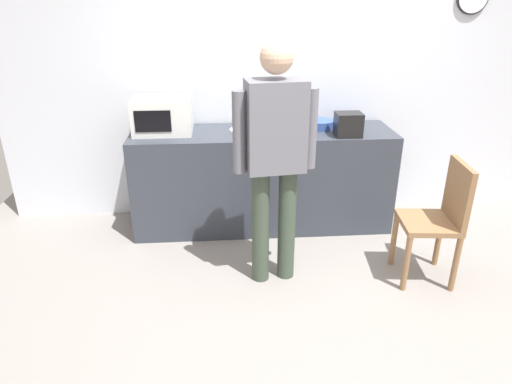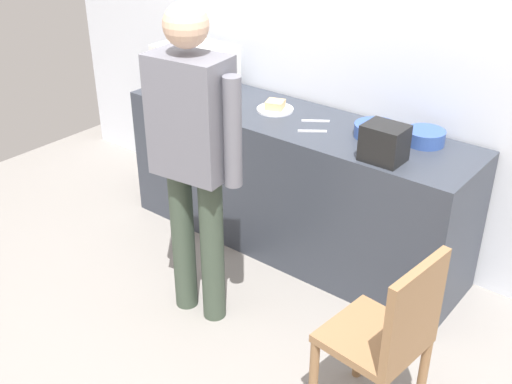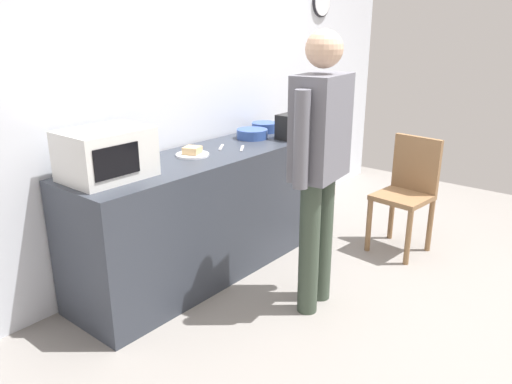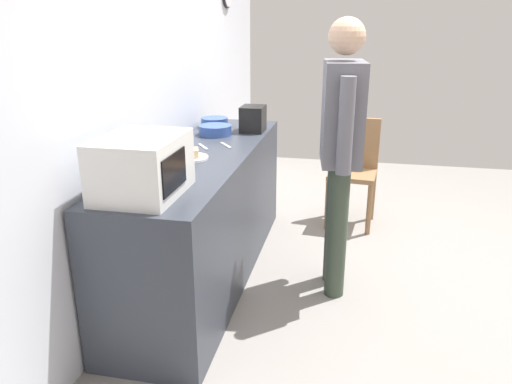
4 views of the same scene
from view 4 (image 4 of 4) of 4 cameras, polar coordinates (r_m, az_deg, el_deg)
name	(u,v)px [view 4 (image 4 of 4)]	position (r m, az deg, el deg)	size (l,w,h in m)	color
ground_plane	(378,271)	(3.78, 13.97, -8.86)	(6.00, 6.00, 0.00)	gray
back_wall	(163,86)	(3.65, -10.73, 11.96)	(5.40, 0.13, 2.60)	silver
kitchen_counter	(206,215)	(3.46, -5.85, -2.72)	(2.33, 0.62, 0.91)	#333842
microwave	(142,166)	(2.51, -13.08, 2.96)	(0.50, 0.39, 0.30)	silver
sandwich_plate	(190,156)	(3.16, -7.69, 4.21)	(0.23, 0.23, 0.07)	white
salad_bowl	(215,130)	(3.82, -4.76, 7.17)	(0.25, 0.25, 0.08)	#33519E
cereal_bowl	(214,123)	(4.09, -4.85, 8.03)	(0.22, 0.22, 0.08)	#33519E
toaster	(253,119)	(3.92, -0.36, 8.49)	(0.22, 0.18, 0.20)	black
fork_utensil	(203,147)	(3.45, -6.15, 5.24)	(0.17, 0.02, 0.01)	silver
spoon_utensil	(226,145)	(3.47, -3.51, 5.43)	(0.17, 0.02, 0.01)	silver
person_standing	(341,140)	(3.14, 9.83, 5.98)	(0.59, 0.29, 1.77)	#394638
wooden_chair	(354,166)	(4.45, 11.28, 2.94)	(0.44, 0.44, 0.94)	olive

